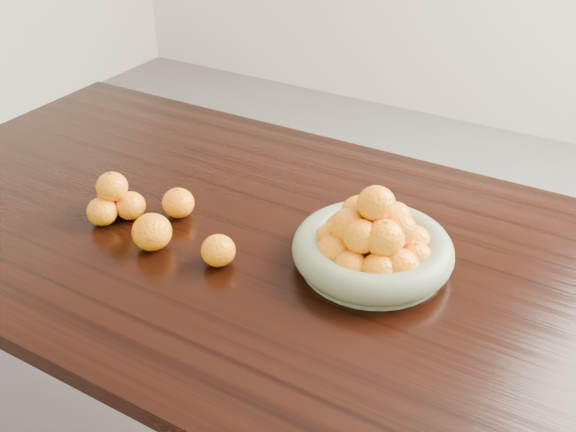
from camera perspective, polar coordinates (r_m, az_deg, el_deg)
The scene contains 6 objects.
dining_table at distance 1.43m, azimuth -0.98°, elevation -4.94°, with size 2.00×1.00×0.75m.
fruit_bowl at distance 1.28m, azimuth 7.57°, elevation -2.46°, with size 0.32×0.32×0.17m.
orange_pyramid at distance 1.48m, azimuth -15.19°, elevation 1.39°, with size 0.13×0.12×0.11m.
loose_orange_0 at distance 1.45m, azimuth -9.73°, elevation 1.15°, with size 0.07×0.07×0.07m, color orange.
loose_orange_1 at distance 1.35m, azimuth -12.01°, elevation -1.39°, with size 0.08×0.08×0.08m, color orange.
loose_orange_2 at distance 1.29m, azimuth -6.22°, elevation -3.07°, with size 0.07×0.07×0.06m, color orange.
Camera 1 is at (0.59, -0.97, 1.53)m, focal length 40.00 mm.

